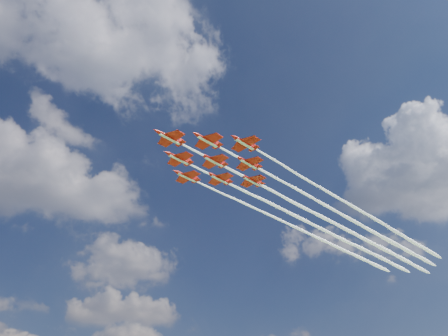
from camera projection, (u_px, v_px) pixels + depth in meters
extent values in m
cylinder|color=#B7120A|center=(170.00, 138.00, 136.62)|extent=(8.34, 4.40, 1.18)
cone|color=#B7120A|center=(156.00, 131.00, 133.47)|extent=(2.43, 1.91, 1.18)
cone|color=#B7120A|center=(182.00, 144.00, 139.58)|extent=(1.89, 1.61, 1.07)
ellipsoid|color=black|center=(165.00, 134.00, 135.62)|extent=(2.43, 1.76, 0.77)
cube|color=#B7120A|center=(171.00, 139.00, 136.91)|extent=(6.97, 10.40, 0.15)
cube|color=#B7120A|center=(180.00, 143.00, 139.14)|extent=(2.87, 4.13, 0.13)
cube|color=#B7120A|center=(181.00, 141.00, 139.78)|extent=(1.64, 0.80, 1.93)
cube|color=silver|center=(170.00, 139.00, 136.34)|extent=(7.77, 4.00, 0.13)
cylinder|color=#B7120A|center=(208.00, 141.00, 137.83)|extent=(8.34, 4.40, 1.18)
cone|color=#B7120A|center=(195.00, 134.00, 134.68)|extent=(2.43, 1.91, 1.18)
cone|color=#B7120A|center=(219.00, 147.00, 140.79)|extent=(1.89, 1.61, 1.07)
ellipsoid|color=black|center=(203.00, 137.00, 136.83)|extent=(2.43, 1.76, 0.77)
cube|color=#B7120A|center=(209.00, 141.00, 138.12)|extent=(6.97, 10.40, 0.15)
cube|color=#B7120A|center=(217.00, 146.00, 140.35)|extent=(2.87, 4.13, 0.13)
cube|color=#B7120A|center=(218.00, 144.00, 140.99)|extent=(1.64, 0.80, 1.93)
cube|color=silver|center=(208.00, 142.00, 137.55)|extent=(7.77, 4.00, 0.13)
cylinder|color=#B7120A|center=(179.00, 159.00, 146.56)|extent=(8.34, 4.40, 1.18)
cone|color=#B7120A|center=(166.00, 152.00, 143.41)|extent=(2.43, 1.91, 1.18)
cone|color=#B7120A|center=(190.00, 164.00, 149.52)|extent=(1.89, 1.61, 1.07)
ellipsoid|color=black|center=(174.00, 155.00, 145.56)|extent=(2.43, 1.76, 0.77)
cube|color=#B7120A|center=(180.00, 159.00, 146.85)|extent=(6.97, 10.40, 0.15)
cube|color=#B7120A|center=(189.00, 163.00, 149.08)|extent=(2.87, 4.13, 0.13)
cube|color=#B7120A|center=(189.00, 161.00, 149.72)|extent=(1.64, 0.80, 1.93)
cube|color=silver|center=(179.00, 160.00, 146.28)|extent=(7.77, 4.00, 0.13)
cylinder|color=#B7120A|center=(245.00, 143.00, 139.04)|extent=(8.34, 4.40, 1.18)
cone|color=#B7120A|center=(233.00, 136.00, 135.89)|extent=(2.43, 1.91, 1.18)
cone|color=#B7120A|center=(255.00, 149.00, 142.00)|extent=(1.89, 1.61, 1.07)
ellipsoid|color=black|center=(240.00, 139.00, 138.04)|extent=(2.43, 1.76, 0.77)
cube|color=#B7120A|center=(246.00, 144.00, 139.33)|extent=(6.97, 10.40, 0.15)
cube|color=#B7120A|center=(254.00, 149.00, 141.56)|extent=(2.87, 4.13, 0.13)
cube|color=#B7120A|center=(254.00, 146.00, 142.20)|extent=(1.64, 0.80, 1.93)
cube|color=silver|center=(245.00, 145.00, 138.76)|extent=(7.77, 4.00, 0.13)
cylinder|color=#B7120A|center=(214.00, 161.00, 147.77)|extent=(8.34, 4.40, 1.18)
cone|color=#B7120A|center=(202.00, 155.00, 144.62)|extent=(2.43, 1.91, 1.18)
cone|color=#B7120A|center=(225.00, 166.00, 150.73)|extent=(1.89, 1.61, 1.07)
ellipsoid|color=black|center=(209.00, 157.00, 146.77)|extent=(2.43, 1.76, 0.77)
cube|color=#B7120A|center=(215.00, 162.00, 148.06)|extent=(6.97, 10.40, 0.15)
cube|color=#B7120A|center=(223.00, 166.00, 150.29)|extent=(2.87, 4.13, 0.13)
cube|color=#B7120A|center=(224.00, 163.00, 150.93)|extent=(1.64, 0.80, 1.93)
cube|color=silver|center=(214.00, 162.00, 147.49)|extent=(7.77, 4.00, 0.13)
cylinder|color=#B7120A|center=(187.00, 177.00, 156.50)|extent=(8.34, 4.40, 1.18)
cone|color=#B7120A|center=(175.00, 171.00, 153.35)|extent=(2.43, 1.91, 1.18)
cone|color=#B7120A|center=(197.00, 182.00, 159.46)|extent=(1.89, 1.61, 1.07)
ellipsoid|color=black|center=(182.00, 173.00, 155.50)|extent=(2.43, 1.76, 0.77)
cube|color=#B7120A|center=(188.00, 177.00, 156.79)|extent=(6.97, 10.40, 0.15)
cube|color=#B7120A|center=(196.00, 181.00, 159.02)|extent=(2.87, 4.13, 0.13)
cube|color=#B7120A|center=(196.00, 179.00, 159.66)|extent=(1.64, 0.80, 1.93)
cube|color=silver|center=(187.00, 178.00, 156.22)|extent=(7.77, 4.00, 0.13)
cylinder|color=#B7120A|center=(249.00, 163.00, 148.98)|extent=(8.34, 4.40, 1.18)
cone|color=#B7120A|center=(238.00, 157.00, 145.83)|extent=(2.43, 1.91, 1.18)
cone|color=#B7120A|center=(258.00, 169.00, 151.94)|extent=(1.89, 1.61, 1.07)
ellipsoid|color=black|center=(244.00, 160.00, 147.98)|extent=(2.43, 1.76, 0.77)
cube|color=#B7120A|center=(250.00, 164.00, 149.27)|extent=(6.97, 10.40, 0.15)
cube|color=#B7120A|center=(257.00, 168.00, 151.50)|extent=(2.87, 4.13, 0.13)
cube|color=#B7120A|center=(257.00, 166.00, 152.14)|extent=(1.64, 0.80, 1.93)
cube|color=silver|center=(249.00, 164.00, 148.69)|extent=(7.77, 4.00, 0.13)
cylinder|color=#B7120A|center=(220.00, 179.00, 157.71)|extent=(8.34, 4.40, 1.18)
cone|color=#B7120A|center=(209.00, 173.00, 154.56)|extent=(2.43, 1.91, 1.18)
cone|color=#B7120A|center=(230.00, 183.00, 160.67)|extent=(1.89, 1.61, 1.07)
ellipsoid|color=black|center=(215.00, 175.00, 156.71)|extent=(2.43, 1.76, 0.77)
cube|color=#B7120A|center=(221.00, 179.00, 158.00)|extent=(6.97, 10.40, 0.15)
cube|color=#B7120A|center=(228.00, 183.00, 160.23)|extent=(2.87, 4.13, 0.13)
cube|color=#B7120A|center=(228.00, 181.00, 160.87)|extent=(1.64, 0.80, 1.93)
cube|color=silver|center=(220.00, 180.00, 157.42)|extent=(7.77, 4.00, 0.13)
cylinder|color=#B7120A|center=(252.00, 181.00, 158.92)|extent=(8.34, 4.40, 1.18)
cone|color=#B7120A|center=(242.00, 175.00, 155.77)|extent=(2.43, 1.91, 1.18)
cone|color=#B7120A|center=(261.00, 185.00, 161.88)|extent=(1.89, 1.61, 1.07)
ellipsoid|color=black|center=(248.00, 177.00, 157.92)|extent=(2.43, 1.76, 0.77)
cube|color=#B7120A|center=(253.00, 181.00, 159.21)|extent=(6.97, 10.40, 0.15)
cube|color=#B7120A|center=(260.00, 185.00, 161.44)|extent=(2.87, 4.13, 0.13)
cube|color=#B7120A|center=(260.00, 183.00, 162.08)|extent=(1.64, 0.80, 1.93)
cube|color=silver|center=(252.00, 182.00, 158.63)|extent=(7.77, 4.00, 0.13)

